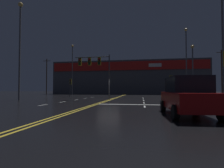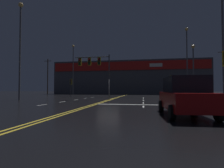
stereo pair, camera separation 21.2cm
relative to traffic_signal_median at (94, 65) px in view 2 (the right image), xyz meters
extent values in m
plane|color=black|center=(1.95, -0.65, -4.38)|extent=(200.00, 200.00, 0.00)
cube|color=gold|center=(1.80, -0.65, -4.38)|extent=(0.12, 60.00, 0.01)
cube|color=gold|center=(2.10, -0.65, -4.38)|extent=(0.12, 60.00, 0.01)
cube|color=silver|center=(-2.13, -7.85, -4.38)|extent=(0.12, 1.40, 0.01)
cube|color=silver|center=(-2.13, -4.25, -4.38)|extent=(0.12, 1.40, 0.01)
cube|color=silver|center=(-2.13, -0.65, -4.38)|extent=(0.12, 1.40, 0.01)
cube|color=silver|center=(-2.13, 2.95, -4.38)|extent=(0.12, 1.40, 0.01)
cube|color=silver|center=(-2.13, 6.55, -4.38)|extent=(0.12, 1.40, 0.01)
cube|color=silver|center=(6.04, -7.85, -4.38)|extent=(0.12, 1.40, 0.01)
cube|color=silver|center=(6.04, -4.25, -4.38)|extent=(0.12, 1.40, 0.01)
cube|color=silver|center=(6.04, -0.65, -4.38)|extent=(0.12, 1.40, 0.01)
cube|color=silver|center=(6.04, 2.95, -4.38)|extent=(0.12, 1.40, 0.01)
cube|color=silver|center=(6.04, 6.55, -4.38)|extent=(0.12, 1.40, 0.01)
cube|color=silver|center=(6.04, -6.21, -4.38)|extent=(7.84, 0.40, 0.01)
cylinder|color=#38383D|center=(1.91, 0.01, -1.59)|extent=(0.14, 0.14, 5.58)
cylinder|color=#38383D|center=(-0.30, 0.01, 0.95)|extent=(4.42, 0.10, 0.10)
cube|color=black|center=(0.65, 0.01, 0.41)|extent=(0.28, 0.24, 0.84)
cube|color=gold|center=(0.65, 0.01, 0.41)|extent=(0.42, 0.08, 0.99)
sphere|color=red|center=(0.65, -0.14, 0.67)|extent=(0.17, 0.17, 0.17)
sphere|color=#543707|center=(0.65, -0.14, 0.41)|extent=(0.17, 0.17, 0.17)
sphere|color=#084513|center=(0.65, -0.14, 0.16)|extent=(0.17, 0.17, 0.17)
cube|color=black|center=(-0.62, 0.01, 0.41)|extent=(0.28, 0.24, 0.84)
cube|color=gold|center=(-0.62, 0.01, 0.41)|extent=(0.42, 0.08, 0.99)
sphere|color=red|center=(-0.62, -0.14, 0.67)|extent=(0.17, 0.17, 0.17)
sphere|color=#543707|center=(-0.62, -0.14, 0.41)|extent=(0.17, 0.17, 0.17)
sphere|color=#084513|center=(-0.62, -0.14, 0.16)|extent=(0.17, 0.17, 0.17)
cube|color=black|center=(-1.88, 0.01, 0.41)|extent=(0.28, 0.24, 0.84)
cube|color=gold|center=(-1.88, 0.01, 0.41)|extent=(0.42, 0.08, 0.99)
sphere|color=red|center=(-1.88, -0.14, 0.67)|extent=(0.17, 0.17, 0.17)
sphere|color=#543707|center=(-1.88, -0.14, 0.41)|extent=(0.17, 0.17, 0.17)
sphere|color=#084513|center=(-1.88, -0.14, 0.16)|extent=(0.17, 0.17, 0.17)
cylinder|color=#38383D|center=(10.54, 8.33, -2.60)|extent=(0.13, 0.13, 3.56)
cube|color=black|center=(10.54, 8.51, -1.29)|extent=(0.28, 0.24, 0.84)
cube|color=gold|center=(10.54, 8.51, -1.29)|extent=(0.42, 0.08, 0.99)
sphere|color=red|center=(10.54, 8.35, -1.03)|extent=(0.17, 0.17, 0.17)
sphere|color=#543707|center=(10.54, 8.35, -1.29)|extent=(0.17, 0.17, 0.17)
sphere|color=#084513|center=(10.54, 8.35, -1.54)|extent=(0.17, 0.17, 0.17)
cylinder|color=#38383D|center=(-6.63, 8.07, -2.81)|extent=(0.13, 0.13, 3.13)
cube|color=black|center=(-6.63, 8.25, -1.72)|extent=(0.28, 0.24, 0.84)
cube|color=gold|center=(-6.63, 8.25, -1.72)|extent=(0.42, 0.08, 0.99)
sphere|color=red|center=(-6.63, 8.09, -1.47)|extent=(0.17, 0.17, 0.17)
sphere|color=#543707|center=(-6.63, 8.09, -1.72)|extent=(0.17, 0.17, 0.17)
sphere|color=#084513|center=(-6.63, 8.09, -1.97)|extent=(0.17, 0.17, 0.17)
cylinder|color=#59595E|center=(13.76, 11.86, 1.58)|extent=(0.20, 0.20, 11.92)
sphere|color=#F4C666|center=(13.76, 11.86, 7.70)|extent=(0.56, 0.56, 0.56)
cylinder|color=#59595E|center=(13.98, -1.84, 0.98)|extent=(0.20, 0.20, 10.72)
cylinder|color=#59595E|center=(13.99, 8.81, -0.35)|extent=(0.20, 0.20, 8.06)
sphere|color=#F4C666|center=(13.99, 8.81, 3.85)|extent=(0.56, 0.56, 0.56)
cylinder|color=#59595E|center=(-10.20, 17.68, 1.31)|extent=(0.20, 0.20, 11.38)
sphere|color=#F4C666|center=(-10.20, 17.68, 7.17)|extent=(0.56, 0.56, 0.56)
cylinder|color=#59595E|center=(-8.62, -2.31, 1.33)|extent=(0.20, 0.20, 11.41)
sphere|color=#F4C666|center=(-8.62, -2.31, 7.20)|extent=(0.56, 0.56, 0.56)
cube|color=#9E0F0F|center=(8.01, -11.95, -3.66)|extent=(2.01, 4.38, 0.80)
cube|color=black|center=(8.01, -11.95, -2.88)|extent=(1.77, 2.44, 0.76)
cylinder|color=black|center=(7.04, -10.54, -4.06)|extent=(0.25, 0.65, 0.64)
cylinder|color=black|center=(8.84, -10.45, -4.06)|extent=(0.25, 0.65, 0.64)
cylinder|color=black|center=(7.18, -13.46, -4.06)|extent=(0.25, 0.65, 0.64)
cylinder|color=black|center=(8.98, -13.37, -4.06)|extent=(0.25, 0.65, 0.64)
cube|color=#4C4C51|center=(1.95, 29.95, 0.19)|extent=(41.83, 10.00, 9.15)
cube|color=red|center=(1.95, 24.85, 3.17)|extent=(40.99, 0.20, 2.29)
cube|color=white|center=(9.27, 24.80, 3.17)|extent=(3.20, 0.16, 0.90)
cylinder|color=#4C3828|center=(-21.24, 25.43, 0.70)|extent=(0.26, 0.26, 10.17)
cube|color=#4C3828|center=(-21.24, 25.43, 5.19)|extent=(2.20, 0.12, 0.12)
cylinder|color=#4C3828|center=(25.20, 25.43, 1.13)|extent=(0.26, 0.26, 11.01)
cube|color=#4C3828|center=(25.20, 25.43, 6.03)|extent=(2.20, 0.12, 0.12)
camera|label=1|loc=(5.82, -21.01, -3.12)|focal=28.00mm
camera|label=2|loc=(6.03, -20.97, -3.12)|focal=28.00mm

